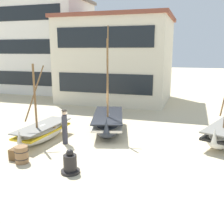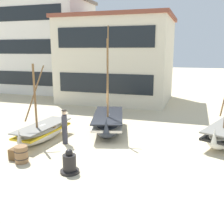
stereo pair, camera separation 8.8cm
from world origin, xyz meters
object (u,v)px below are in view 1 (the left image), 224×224
Objects in this scene: harbor_building_main at (116,59)px; fishing_boat_centre_large at (108,122)px; harbor_building_annex at (37,47)px; capstan_winch at (70,164)px; fisherman_by_hull at (65,127)px; cargo_crate at (18,154)px; fishing_boat_near_left at (43,132)px; wooden_barrel at (22,155)px.

fishing_boat_centre_large is at bearing -76.11° from harbor_building_main.
capstan_winch is at bearing -54.91° from harbor_building_annex.
cargo_crate is at bearing -114.22° from fisherman_by_hull.
fisherman_by_hull is 18.81m from harbor_building_annex.
wooden_barrel is at bearing -76.10° from fishing_boat_near_left.
harbor_building_main is at bearing 88.34° from fishing_boat_near_left.
harbor_building_main reaches higher than wooden_barrel.
fishing_boat_near_left reaches higher than wooden_barrel.
harbor_building_annex is at bearing 125.90° from fisherman_by_hull.
harbor_building_main is at bearing 99.93° from capstan_winch.
cargo_crate is at bearing -60.36° from harbor_building_annex.
fisherman_by_hull is 1.83× the size of capstan_winch.
fishing_boat_centre_large is 5.34m from wooden_barrel.
wooden_barrel is at bearing -103.82° from fisherman_by_hull.
fishing_boat_near_left reaches higher than fisherman_by_hull.
wooden_barrel is (-2.26, 0.22, -0.00)m from capstan_winch.
fishing_boat_centre_large is at bearing 92.38° from capstan_winch.
harbor_building_annex is (-10.79, 14.90, 3.94)m from fisherman_by_hull.
fisherman_by_hull is at bearing -54.10° from harbor_building_annex.
harbor_building_annex reaches higher than wooden_barrel.
harbor_building_annex is at bearing 125.09° from capstan_winch.
fishing_boat_near_left is 0.40× the size of harbor_building_main.
fisherman_by_hull is (1.28, -0.08, 0.37)m from fishing_boat_near_left.
cargo_crate is at bearing -90.34° from harbor_building_main.
fishing_boat_centre_large is 17.99m from harbor_building_annex.
harbor_building_annex is at bearing 163.08° from harbor_building_main.
harbor_building_annex is (-9.51, 14.82, 4.31)m from fishing_boat_near_left.
fishing_boat_near_left is 5.48× the size of wooden_barrel.
wooden_barrel is 14.82m from harbor_building_main.
fishing_boat_centre_large is 5.26m from cargo_crate.
fishing_boat_centre_large reaches higher than cargo_crate.
fishing_boat_centre_large is 10.28m from harbor_building_main.
fisherman_by_hull reaches higher than wooden_barrel.
wooden_barrel is at bearing -35.90° from cargo_crate.
fishing_boat_near_left reaches higher than cargo_crate.
fishing_boat_centre_large is at bearing 40.39° from fishing_boat_near_left.
harbor_building_main is (-0.94, 11.90, 2.80)m from fisherman_by_hull.
fishing_boat_near_left is 18.13m from harbor_building_annex.
harbor_building_main is (-2.36, 9.53, 3.06)m from fishing_boat_centre_large.
harbor_building_main is at bearing 91.22° from wooden_barrel.
fishing_boat_near_left is 4.08m from capstan_winch.
fisherman_by_hull is at bearing -3.47° from fishing_boat_near_left.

